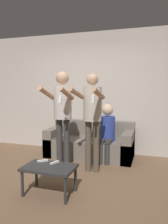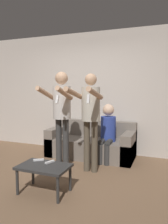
{
  "view_description": "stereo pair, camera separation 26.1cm",
  "coord_description": "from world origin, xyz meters",
  "px_view_note": "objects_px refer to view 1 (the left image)",
  "views": [
    {
      "loc": [
        1.48,
        -2.95,
        1.45
      ],
      "look_at": [
        0.21,
        1.02,
        1.0
      ],
      "focal_mm": 35.0,
      "sensor_mm": 36.0,
      "label": 1
    },
    {
      "loc": [
        1.73,
        -2.86,
        1.45
      ],
      "look_at": [
        0.21,
        1.02,
        1.0
      ],
      "focal_mm": 35.0,
      "sensor_mm": 36.0,
      "label": 2
    }
  ],
  "objects_px": {
    "couch": "(90,144)",
    "person_standing_right": "(92,111)",
    "person_seated": "(107,130)",
    "coffee_table": "(49,170)",
    "remote_near": "(55,163)",
    "person_standing_left": "(62,108)",
    "remote_far": "(43,161)"
  },
  "relations": [
    {
      "from": "person_standing_right",
      "to": "person_seated",
      "type": "relative_size",
      "value": 1.49
    },
    {
      "from": "remote_far",
      "to": "coffee_table",
      "type": "bearing_deg",
      "value": -38.67
    },
    {
      "from": "couch",
      "to": "person_standing_left",
      "type": "bearing_deg",
      "value": -108.3
    },
    {
      "from": "couch",
      "to": "person_standing_right",
      "type": "bearing_deg",
      "value": -71.84
    },
    {
      "from": "couch",
      "to": "person_standing_left",
      "type": "xyz_separation_m",
      "value": [
        -0.28,
        -0.83,
        0.84
      ]
    },
    {
      "from": "person_standing_right",
      "to": "person_seated",
      "type": "height_order",
      "value": "person_standing_right"
    },
    {
      "from": "couch",
      "to": "person_seated",
      "type": "distance_m",
      "value": 0.56
    },
    {
      "from": "coffee_table",
      "to": "remote_far",
      "type": "relative_size",
      "value": 4.93
    },
    {
      "from": "coffee_table",
      "to": "person_standing_right",
      "type": "bearing_deg",
      "value": 70.66
    },
    {
      "from": "remote_near",
      "to": "person_seated",
      "type": "bearing_deg",
      "value": 74.1
    },
    {
      "from": "person_standing_left",
      "to": "person_standing_right",
      "type": "relative_size",
      "value": 1.03
    },
    {
      "from": "person_standing_right",
      "to": "couch",
      "type": "bearing_deg",
      "value": 108.16
    },
    {
      "from": "person_seated",
      "to": "coffee_table",
      "type": "relative_size",
      "value": 1.62
    },
    {
      "from": "person_seated",
      "to": "remote_far",
      "type": "height_order",
      "value": "person_seated"
    },
    {
      "from": "person_standing_left",
      "to": "person_standing_right",
      "type": "distance_m",
      "value": 0.55
    },
    {
      "from": "person_standing_left",
      "to": "couch",
      "type": "bearing_deg",
      "value": 71.7
    },
    {
      "from": "coffee_table",
      "to": "couch",
      "type": "bearing_deg",
      "value": 88.1
    },
    {
      "from": "couch",
      "to": "person_standing_right",
      "type": "height_order",
      "value": "person_standing_right"
    },
    {
      "from": "person_standing_left",
      "to": "person_seated",
      "type": "relative_size",
      "value": 1.53
    },
    {
      "from": "person_standing_right",
      "to": "coffee_table",
      "type": "xyz_separation_m",
      "value": [
        -0.34,
        -0.96,
        -0.73
      ]
    },
    {
      "from": "person_standing_left",
      "to": "remote_near",
      "type": "distance_m",
      "value": 1.11
    },
    {
      "from": "person_standing_left",
      "to": "remote_far",
      "type": "bearing_deg",
      "value": -87.6
    },
    {
      "from": "couch",
      "to": "person_standing_right",
      "type": "distance_m",
      "value": 1.2
    },
    {
      "from": "couch",
      "to": "remote_far",
      "type": "bearing_deg",
      "value": -98.3
    },
    {
      "from": "person_standing_right",
      "to": "remote_far",
      "type": "distance_m",
      "value": 1.17
    },
    {
      "from": "person_seated",
      "to": "coffee_table",
      "type": "distance_m",
      "value": 1.73
    },
    {
      "from": "couch",
      "to": "remote_near",
      "type": "relative_size",
      "value": 11.93
    },
    {
      "from": "person_standing_right",
      "to": "coffee_table",
      "type": "bearing_deg",
      "value": -109.34
    },
    {
      "from": "person_standing_right",
      "to": "remote_far",
      "type": "relative_size",
      "value": 11.92
    },
    {
      "from": "couch",
      "to": "person_seated",
      "type": "xyz_separation_m",
      "value": [
        0.39,
        -0.15,
        0.36
      ]
    },
    {
      "from": "remote_near",
      "to": "remote_far",
      "type": "relative_size",
      "value": 1.07
    },
    {
      "from": "person_standing_left",
      "to": "person_standing_right",
      "type": "bearing_deg",
      "value": -0.84
    }
  ]
}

